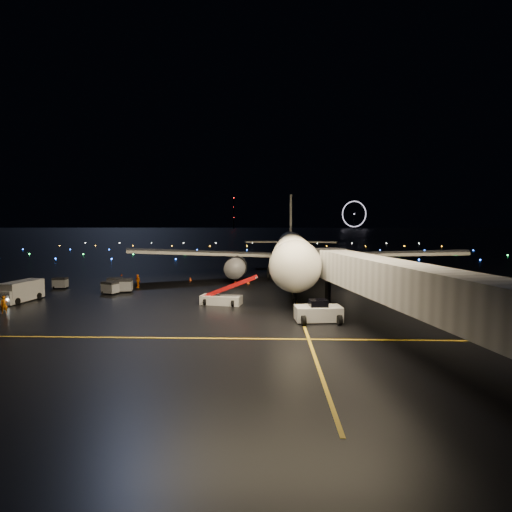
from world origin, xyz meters
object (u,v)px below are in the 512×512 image
at_px(pushback_tug, 318,311).
at_px(baggage_cart_3, 60,283).
at_px(baggage_cart_1, 124,285).
at_px(airliner, 292,232).
at_px(baggage_cart_2, 115,284).
at_px(service_truck, 22,291).
at_px(crew_a, 4,305).
at_px(crew_c, 138,281).
at_px(belt_loader, 221,290).
at_px(baggage_cart_0, 110,288).

height_order(pushback_tug, baggage_cart_3, pushback_tug).
height_order(pushback_tug, baggage_cart_1, pushback_tug).
relative_size(airliner, baggage_cart_3, 30.35).
distance_m(baggage_cart_1, baggage_cart_2, 2.96).
bearing_deg(service_truck, baggage_cart_3, 99.96).
xyz_separation_m(pushback_tug, crew_a, (-32.35, 2.30, -0.12)).
distance_m(airliner, crew_c, 26.70).
bearing_deg(baggage_cart_2, baggage_cart_3, 167.59).
bearing_deg(service_truck, belt_loader, 5.10).
relative_size(pushback_tug, service_truck, 0.65).
distance_m(service_truck, baggage_cart_3, 9.65).
relative_size(pushback_tug, baggage_cart_0, 2.24).
xyz_separation_m(service_truck, crew_c, (10.60, 10.76, -0.28)).
distance_m(crew_a, baggage_cart_2, 16.46).
bearing_deg(baggage_cart_1, airliner, 23.80).
bearing_deg(service_truck, baggage_cart_1, 41.63).
xyz_separation_m(airliner, crew_c, (-23.22, -11.19, -7.00)).
bearing_deg(baggage_cart_1, pushback_tug, -41.16).
height_order(service_truck, baggage_cart_0, service_truck).
relative_size(crew_c, baggage_cart_1, 0.89).
bearing_deg(baggage_cart_2, baggage_cart_0, -85.59).
height_order(baggage_cart_0, baggage_cart_3, baggage_cart_0).
bearing_deg(baggage_cart_2, crew_c, 28.36).
relative_size(belt_loader, baggage_cart_0, 3.51).
bearing_deg(pushback_tug, baggage_cart_3, 146.76).
xyz_separation_m(service_truck, baggage_cart_3, (-0.39, 9.63, -0.46)).
height_order(airliner, baggage_cart_2, airliner).
height_order(crew_a, baggage_cart_0, crew_a).
bearing_deg(crew_a, airliner, 8.22).
bearing_deg(airliner, crew_a, -135.39).
xyz_separation_m(airliner, crew_a, (-31.56, -28.51, -7.04)).
height_order(pushback_tug, belt_loader, belt_loader).
height_order(airliner, service_truck, airliner).
bearing_deg(belt_loader, baggage_cart_0, 169.27).
xyz_separation_m(baggage_cart_1, baggage_cart_2, (-2.05, 2.13, -0.09)).
distance_m(belt_loader, crew_a, 22.76).
distance_m(crew_a, crew_c, 19.23).
bearing_deg(baggage_cart_3, airliner, 15.76).
height_order(baggage_cart_0, baggage_cart_2, baggage_cart_2).
height_order(belt_loader, service_truck, belt_loader).
xyz_separation_m(airliner, service_truck, (-33.82, -21.94, -6.72)).
distance_m(service_truck, baggage_cart_1, 12.07).
bearing_deg(baggage_cart_0, airliner, 55.95).
distance_m(belt_loader, crew_c, 18.16).
height_order(airliner, baggage_cart_0, airliner).
bearing_deg(baggage_cart_0, service_truck, -126.56).
bearing_deg(airliner, baggage_cart_3, -157.69).
bearing_deg(pushback_tug, crew_a, 170.56).
relative_size(belt_loader, crew_c, 3.55).
relative_size(baggage_cart_0, baggage_cart_2, 1.00).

